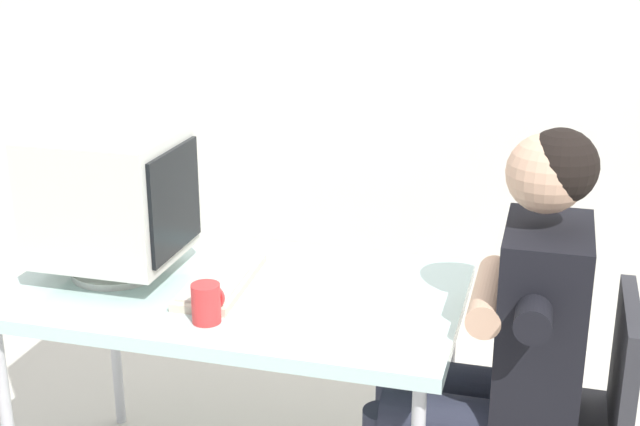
{
  "coord_description": "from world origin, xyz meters",
  "views": [
    {
      "loc": [
        0.86,
        -2.22,
        1.8
      ],
      "look_at": [
        0.25,
        0.0,
        1.0
      ],
      "focal_mm": 49.56,
      "sensor_mm": 36.0,
      "label": 1
    }
  ],
  "objects_px": {
    "keyboard": "(221,280)",
    "desk_mug": "(207,303)",
    "desk": "(237,302)",
    "crt_monitor": "(112,197)",
    "office_chair": "(564,418)",
    "person_seated": "(500,338)"
  },
  "relations": [
    {
      "from": "keyboard",
      "to": "desk_mug",
      "type": "distance_m",
      "value": 0.24
    },
    {
      "from": "crt_monitor",
      "to": "desk",
      "type": "bearing_deg",
      "value": 1.35
    },
    {
      "from": "desk",
      "to": "office_chair",
      "type": "xyz_separation_m",
      "value": [
        0.95,
        -0.04,
        -0.21
      ]
    },
    {
      "from": "person_seated",
      "to": "desk",
      "type": "bearing_deg",
      "value": 177.26
    },
    {
      "from": "office_chair",
      "to": "desk_mug",
      "type": "xyz_separation_m",
      "value": [
        -0.95,
        -0.2,
        0.32
      ]
    },
    {
      "from": "person_seated",
      "to": "desk_mug",
      "type": "bearing_deg",
      "value": -165.14
    },
    {
      "from": "crt_monitor",
      "to": "office_chair",
      "type": "bearing_deg",
      "value": -1.2
    },
    {
      "from": "keyboard",
      "to": "person_seated",
      "type": "bearing_deg",
      "value": -2.23
    },
    {
      "from": "desk",
      "to": "crt_monitor",
      "type": "distance_m",
      "value": 0.48
    },
    {
      "from": "crt_monitor",
      "to": "desk_mug",
      "type": "relative_size",
      "value": 4.04
    },
    {
      "from": "desk",
      "to": "keyboard",
      "type": "relative_size",
      "value": 3.1
    },
    {
      "from": "desk",
      "to": "desk_mug",
      "type": "bearing_deg",
      "value": -88.24
    },
    {
      "from": "desk_mug",
      "to": "office_chair",
      "type": "bearing_deg",
      "value": 12.04
    },
    {
      "from": "desk",
      "to": "desk_mug",
      "type": "relative_size",
      "value": 12.14
    },
    {
      "from": "crt_monitor",
      "to": "person_seated",
      "type": "relative_size",
      "value": 0.34
    },
    {
      "from": "office_chair",
      "to": "person_seated",
      "type": "xyz_separation_m",
      "value": [
        -0.19,
        0.0,
        0.22
      ]
    },
    {
      "from": "desk",
      "to": "keyboard",
      "type": "xyz_separation_m",
      "value": [
        -0.05,
        -0.01,
        0.07
      ]
    },
    {
      "from": "keyboard",
      "to": "office_chair",
      "type": "xyz_separation_m",
      "value": [
        1.0,
        -0.03,
        -0.28
      ]
    },
    {
      "from": "keyboard",
      "to": "desk_mug",
      "type": "bearing_deg",
      "value": -77.24
    },
    {
      "from": "crt_monitor",
      "to": "keyboard",
      "type": "height_order",
      "value": "crt_monitor"
    },
    {
      "from": "crt_monitor",
      "to": "person_seated",
      "type": "bearing_deg",
      "value": -1.39
    },
    {
      "from": "desk_mug",
      "to": "desk",
      "type": "bearing_deg",
      "value": 91.76
    }
  ]
}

